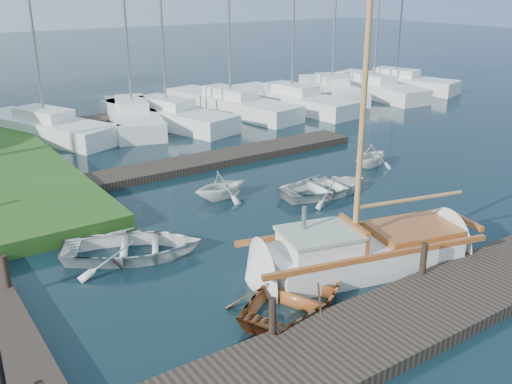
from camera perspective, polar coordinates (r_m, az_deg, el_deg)
ground at (r=17.13m, az=0.00°, el=-3.77°), size 160.00×160.00×0.00m
near_dock at (r=13.12m, az=15.25°, el=-11.88°), size 18.00×2.20×0.30m
far_dock at (r=23.26m, az=-4.95°, el=3.11°), size 14.00×1.60×0.30m
pontoon at (r=35.18m, az=-1.22°, el=9.05°), size 30.00×1.60×0.30m
mooring_post_1 at (r=11.66m, az=1.68°, el=-12.29°), size 0.16×0.16×0.80m
mooring_post_2 at (r=14.44m, az=16.41°, el=-6.39°), size 0.16×0.16×0.80m
mooring_post_4 at (r=14.49m, az=-23.75°, el=-7.26°), size 0.16×0.16×0.80m
sailboat at (r=15.16m, az=10.92°, el=-6.07°), size 7.41×3.58×9.83m
dinghy at (r=13.30m, az=4.43°, el=-9.55°), size 4.29×3.73×0.74m
tender_a at (r=15.69m, az=-12.27°, el=-5.07°), size 4.48×3.98×0.77m
tender_b at (r=19.45m, az=-3.45°, el=0.88°), size 2.08×1.81×1.07m
tender_c at (r=20.00m, az=6.98°, el=0.76°), size 3.58×2.71×0.70m
tender_d at (r=23.38m, az=11.56°, el=3.81°), size 2.35×2.16×1.04m
marina_boat_0 at (r=28.99m, az=-20.33°, el=6.22°), size 5.18×8.18×10.64m
marina_boat_1 at (r=30.22m, az=-12.26°, el=7.56°), size 4.27×8.24×11.24m
marina_boat_2 at (r=30.17m, az=-8.93°, el=7.75°), size 4.46×8.64×11.16m
marina_boat_3 at (r=32.69m, az=-2.60°, el=8.92°), size 3.82×9.60×11.18m
marina_boat_4 at (r=33.92m, az=3.61°, el=9.32°), size 3.16×9.05×11.02m
marina_boat_5 at (r=37.45m, az=7.58°, el=10.23°), size 5.14×8.18×11.56m
marina_boat_6 at (r=38.43m, az=11.64°, el=10.23°), size 2.83×8.36×10.06m
marina_boat_7 at (r=41.29m, az=13.80°, el=10.77°), size 4.39×8.77×12.45m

